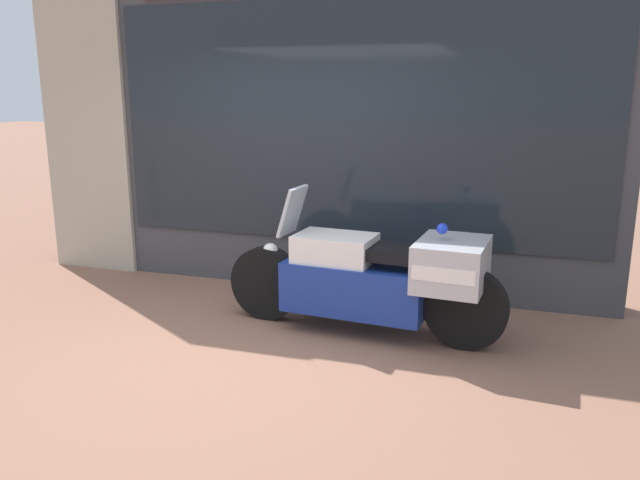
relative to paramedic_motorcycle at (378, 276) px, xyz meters
name	(u,v)px	position (x,y,z in m)	size (l,w,h in m)	color
ground_plane	(229,353)	(-1.04, -0.76, -0.52)	(60.00, 60.00, 0.00)	#8E604C
shop_building	(267,126)	(-1.50, 1.24, 1.16)	(6.24, 0.55, 3.35)	#424247
window_display	(351,242)	(-0.58, 1.27, -0.04)	(4.73, 0.30, 2.02)	slate
paramedic_motorcycle	(378,276)	(0.00, 0.00, 0.00)	(2.48, 0.74, 1.24)	black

